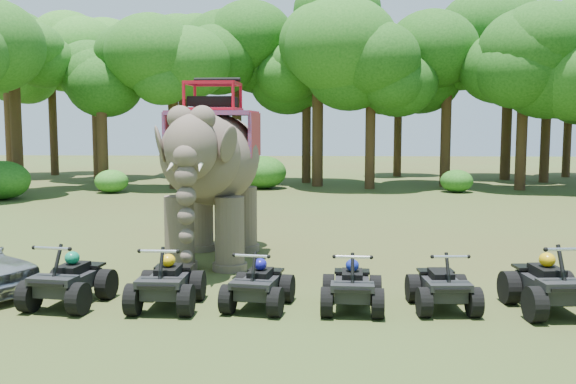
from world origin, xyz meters
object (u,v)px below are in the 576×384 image
(atv_0, at_px, (69,273))
(atv_5, at_px, (550,277))
(atv_1, at_px, (167,275))
(atv_2, at_px, (259,278))
(atv_4, at_px, (443,279))
(elephant, at_px, (213,170))
(atv_3, at_px, (352,280))

(atv_0, height_order, atv_5, atv_5)
(atv_0, relative_size, atv_1, 1.02)
(atv_2, height_order, atv_4, atv_4)
(elephant, distance_m, atv_4, 6.84)
(atv_0, height_order, atv_2, atv_0)
(elephant, xyz_separation_m, atv_1, (-0.20, -4.38, -1.72))
(atv_1, height_order, atv_5, atv_5)
(atv_4, bearing_deg, atv_3, -179.12)
(atv_3, bearing_deg, atv_5, 3.07)
(atv_0, bearing_deg, atv_3, 7.74)
(elephant, relative_size, atv_0, 3.25)
(atv_4, bearing_deg, atv_0, 177.25)
(atv_0, bearing_deg, atv_2, 8.43)
(atv_1, xyz_separation_m, atv_3, (3.55, 0.01, -0.04))
(elephant, xyz_separation_m, atv_3, (3.35, -4.37, -1.76))
(atv_3, height_order, atv_4, atv_3)
(atv_1, bearing_deg, elephant, 87.93)
(atv_1, distance_m, atv_5, 7.24)
(atv_4, bearing_deg, atv_1, 178.12)
(atv_0, bearing_deg, atv_4, 8.89)
(atv_4, distance_m, atv_5, 1.98)
(elephant, bearing_deg, atv_3, -50.58)
(elephant, relative_size, atv_2, 3.59)
(elephant, height_order, atv_5, elephant)
(atv_3, relative_size, atv_4, 1.00)
(elephant, xyz_separation_m, atv_4, (5.07, -4.24, -1.76))
(atv_0, bearing_deg, elephant, 71.91)
(elephant, distance_m, atv_5, 8.44)
(atv_2, bearing_deg, elephant, 119.58)
(elephant, relative_size, atv_5, 3.05)
(atv_2, distance_m, atv_5, 5.48)
(elephant, bearing_deg, atv_2, -68.14)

